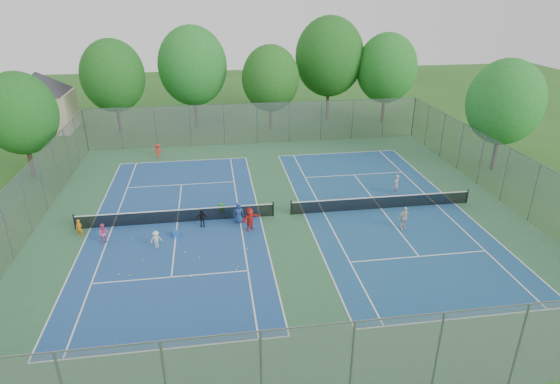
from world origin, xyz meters
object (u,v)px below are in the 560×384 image
Objects in this scene: net_right at (381,203)px; instructor at (396,184)px; ball_hopper at (221,208)px; net_left at (177,216)px; ball_crate at (176,234)px.

net_right is 8.40× the size of instructor.
net_left is at bearing -159.34° from ball_hopper.
net_left is 1.00× the size of net_right.
ball_crate is (0.01, -1.88, -0.29)m from net_left.
instructor is at bearing 14.67° from ball_crate.
instructor reaches higher than net_right.
net_right is at bearing 0.00° from net_left.
ball_hopper is 0.40× the size of instructor.
net_right is 20.77× the size of ball_hopper.
net_left is 33.24× the size of ball_crate.
net_right is at bearing 7.67° from ball_crate.
net_right is 33.24× the size of ball_crate.
net_left is at bearing -24.66° from instructor.
ball_crate is at bearing -172.33° from net_right.
net_right is 14.12m from ball_crate.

